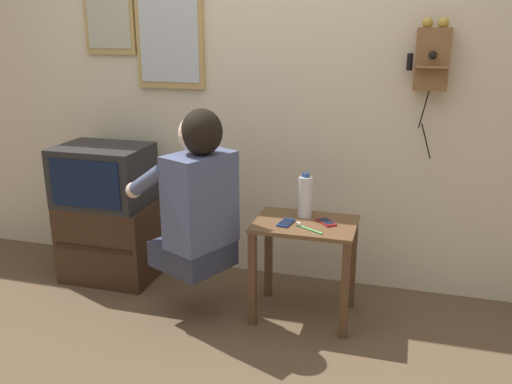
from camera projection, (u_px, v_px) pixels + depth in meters
name	position (u px, v px, depth m)	size (l,w,h in m)	color
ground_plane	(199.00, 364.00, 2.62)	(14.00, 14.00, 0.00)	brown
wall_back	(260.00, 75.00, 3.24)	(6.80, 0.05, 2.55)	beige
side_table	(305.00, 244.00, 2.93)	(0.54, 0.39, 0.56)	brown
person	(197.00, 195.00, 2.83)	(0.61, 0.54, 0.87)	#2D3347
tv_stand	(113.00, 239.00, 3.48)	(0.57, 0.45, 0.50)	#382316
television	(103.00, 175.00, 3.33)	(0.55, 0.41, 0.36)	#232326
wall_phone_antique	(432.00, 57.00, 2.87)	(0.22, 0.19, 0.75)	brown
framed_picture	(109.00, 12.00, 3.35)	(0.34, 0.03, 0.51)	tan
wall_mirror	(169.00, 24.00, 3.26)	(0.44, 0.03, 0.77)	tan
cell_phone_held	(286.00, 223.00, 2.87)	(0.08, 0.13, 0.01)	navy
cell_phone_spare	(326.00, 222.00, 2.88)	(0.13, 0.13, 0.01)	maroon
water_bottle	(305.00, 196.00, 2.95)	(0.08, 0.08, 0.25)	silver
toothbrush	(307.00, 228.00, 2.79)	(0.15, 0.10, 0.02)	#4CBF66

